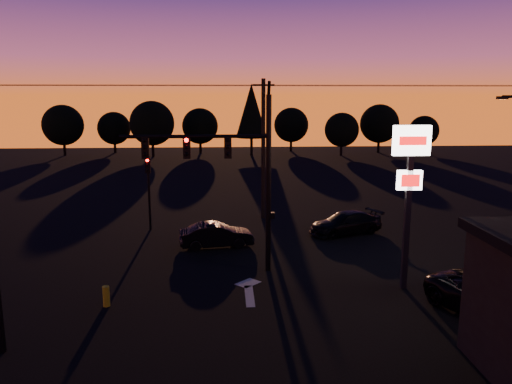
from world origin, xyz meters
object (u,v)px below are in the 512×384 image
(secondary_signal, at_px, (149,183))
(pylon_sign, at_px, (410,172))
(bollard, at_px, (106,296))
(car_right, at_px, (346,223))
(traffic_signal_mast, at_px, (233,165))
(suv_parked, at_px, (499,301))
(car_mid, at_px, (216,235))

(secondary_signal, bearing_deg, pylon_sign, -39.77)
(bollard, xyz_separation_m, car_right, (11.57, 9.55, 0.24))
(traffic_signal_mast, height_order, pylon_sign, traffic_signal_mast)
(traffic_signal_mast, height_order, suv_parked, traffic_signal_mast)
(pylon_sign, xyz_separation_m, suv_parked, (2.31, -3.22, -4.17))
(car_mid, distance_m, car_right, 7.79)
(pylon_sign, xyz_separation_m, bollard, (-12.03, -1.14, -4.52))
(secondary_signal, xyz_separation_m, car_mid, (4.05, -3.72, -2.22))
(traffic_signal_mast, distance_m, car_right, 9.87)
(traffic_signal_mast, distance_m, suv_parked, 11.78)
(suv_parked, bearing_deg, car_mid, 115.64)
(secondary_signal, distance_m, bollard, 11.39)
(car_right, bearing_deg, suv_parked, -7.37)
(traffic_signal_mast, bearing_deg, car_right, 41.75)
(secondary_signal, height_order, pylon_sign, pylon_sign)
(secondary_signal, bearing_deg, suv_parked, -42.71)
(pylon_sign, bearing_deg, secondary_signal, 140.23)
(bollard, relative_size, car_mid, 0.20)
(traffic_signal_mast, xyz_separation_m, secondary_signal, (-4.90, 7.49, -2.07))
(secondary_signal, height_order, car_right, secondary_signal)
(pylon_sign, distance_m, car_right, 9.45)
(traffic_signal_mast, bearing_deg, pylon_sign, -19.36)
(traffic_signal_mast, xyz_separation_m, car_right, (6.63, 5.92, -4.30))
(bollard, relative_size, car_right, 0.18)
(suv_parked, bearing_deg, car_right, 81.81)
(suv_parked, bearing_deg, traffic_signal_mast, 127.11)
(secondary_signal, height_order, suv_parked, secondary_signal)
(suv_parked, bearing_deg, secondary_signal, 115.69)
(bollard, bearing_deg, traffic_signal_mast, 36.36)
(secondary_signal, relative_size, pylon_sign, 0.64)
(car_mid, bearing_deg, secondary_signal, 38.09)
(pylon_sign, height_order, suv_parked, pylon_sign)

